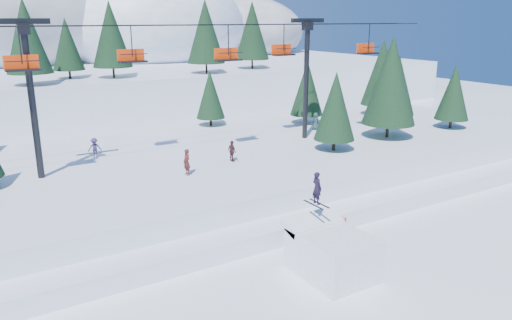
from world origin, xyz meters
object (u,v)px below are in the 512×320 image
chairlift (186,66)px  banner_far (368,208)px  jump_kicker (331,252)px  banner_near (347,221)px

chairlift → banner_far: 16.69m
jump_kicker → banner_far: (7.29, 4.86, -0.68)m
banner_near → banner_far: same height
banner_far → jump_kicker: bearing=-146.3°
chairlift → banner_far: chairlift is taller
jump_kicker → chairlift: 18.71m
chairlift → banner_far: size_ratio=17.40×
jump_kicker → banner_near: (4.57, 3.89, -0.68)m
banner_near → banner_far: 2.89m
jump_kicker → banner_far: 8.79m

